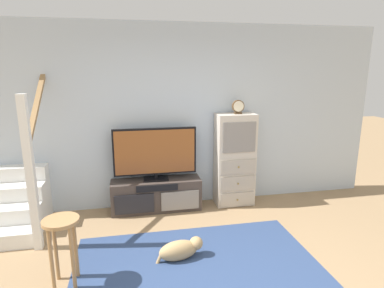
# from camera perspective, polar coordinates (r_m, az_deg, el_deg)

# --- Properties ---
(back_wall) EXTENTS (6.40, 0.12, 2.70)m
(back_wall) POSITION_cam_1_polar(r_m,az_deg,el_deg) (4.83, -3.40, 4.82)
(back_wall) COLOR silver
(back_wall) RESTS_ON ground_plane
(area_rug) EXTENTS (2.60, 1.80, 0.01)m
(area_rug) POSITION_cam_1_polar(r_m,az_deg,el_deg) (3.59, 1.31, -21.61)
(area_rug) COLOR navy
(area_rug) RESTS_ON ground_plane
(media_console) EXTENTS (1.31, 0.38, 0.47)m
(media_console) POSITION_cam_1_polar(r_m,az_deg,el_deg) (4.84, -6.34, -8.99)
(media_console) COLOR #423833
(media_console) RESTS_ON ground_plane
(television) EXTENTS (1.20, 0.22, 0.77)m
(television) POSITION_cam_1_polar(r_m,az_deg,el_deg) (4.65, -6.57, -1.54)
(television) COLOR black
(television) RESTS_ON media_console
(side_cabinet) EXTENTS (0.58, 0.38, 1.41)m
(side_cabinet) POSITION_cam_1_polar(r_m,az_deg,el_deg) (4.93, 7.59, -2.83)
(side_cabinet) COLOR beige
(side_cabinet) RESTS_ON ground_plane
(desk_clock) EXTENTS (0.18, 0.08, 0.20)m
(desk_clock) POSITION_cam_1_polar(r_m,az_deg,el_deg) (4.76, 8.19, 6.53)
(desk_clock) COLOR #4C3823
(desk_clock) RESTS_ON side_cabinet
(staircase) EXTENTS (1.00, 1.36, 2.20)m
(staircase) POSITION_cam_1_polar(r_m,az_deg,el_deg) (5.04, -29.11, -8.05)
(staircase) COLOR white
(staircase) RESTS_ON ground_plane
(bar_stool_near) EXTENTS (0.34, 0.34, 0.69)m
(bar_stool_near) POSITION_cam_1_polar(r_m,az_deg,el_deg) (3.38, -22.08, -14.93)
(bar_stool_near) COLOR #A37A4C
(bar_stool_near) RESTS_ON ground_plane
(dog) EXTENTS (0.54, 0.27, 0.23)m
(dog) POSITION_cam_1_polar(r_m,az_deg,el_deg) (3.72, -1.98, -18.21)
(dog) COLOR tan
(dog) RESTS_ON ground_plane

